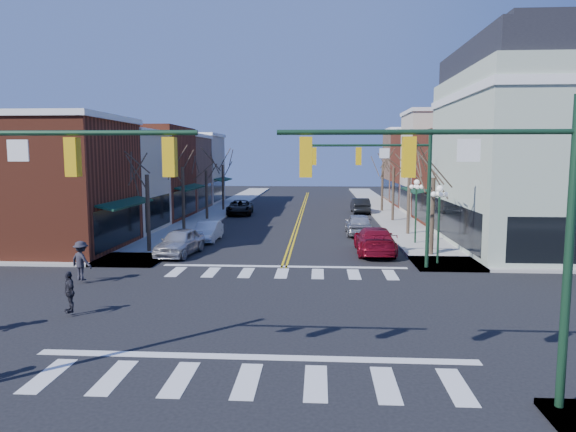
% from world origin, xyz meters
% --- Properties ---
extents(ground, '(160.00, 160.00, 0.00)m').
position_xyz_m(ground, '(0.00, 0.00, 0.00)').
color(ground, black).
rests_on(ground, ground).
extents(sidewalk_left, '(3.50, 70.00, 0.15)m').
position_xyz_m(sidewalk_left, '(-8.75, 20.00, 0.07)').
color(sidewalk_left, '#9E9B93').
rests_on(sidewalk_left, ground).
extents(sidewalk_right, '(3.50, 70.00, 0.15)m').
position_xyz_m(sidewalk_right, '(8.75, 20.00, 0.07)').
color(sidewalk_right, '#9E9B93').
rests_on(sidewalk_right, ground).
extents(bldg_left_brick_a, '(10.00, 8.50, 8.00)m').
position_xyz_m(bldg_left_brick_a, '(-15.50, 11.75, 4.00)').
color(bldg_left_brick_a, maroon).
rests_on(bldg_left_brick_a, ground).
extents(bldg_left_stucco_a, '(10.00, 7.00, 7.50)m').
position_xyz_m(bldg_left_stucco_a, '(-15.50, 19.50, 3.75)').
color(bldg_left_stucco_a, '#C0B59E').
rests_on(bldg_left_stucco_a, ground).
extents(bldg_left_brick_b, '(10.00, 9.00, 8.50)m').
position_xyz_m(bldg_left_brick_b, '(-15.50, 27.50, 4.25)').
color(bldg_left_brick_b, maroon).
rests_on(bldg_left_brick_b, ground).
extents(bldg_left_tan, '(10.00, 7.50, 7.80)m').
position_xyz_m(bldg_left_tan, '(-15.50, 35.75, 3.90)').
color(bldg_left_tan, '#89614B').
rests_on(bldg_left_tan, ground).
extents(bldg_left_stucco_b, '(10.00, 8.00, 8.20)m').
position_xyz_m(bldg_left_stucco_b, '(-15.50, 43.50, 4.10)').
color(bldg_left_stucco_b, '#C0B59E').
rests_on(bldg_left_stucco_b, ground).
extents(bldg_right_brick_a, '(10.00, 8.50, 8.00)m').
position_xyz_m(bldg_right_brick_a, '(15.50, 25.75, 4.00)').
color(bldg_right_brick_a, maroon).
rests_on(bldg_right_brick_a, ground).
extents(bldg_right_stucco, '(10.00, 7.00, 10.00)m').
position_xyz_m(bldg_right_stucco, '(15.50, 33.50, 5.00)').
color(bldg_right_stucco, '#C0B59E').
rests_on(bldg_right_stucco, ground).
extents(bldg_right_brick_b, '(10.00, 8.00, 8.50)m').
position_xyz_m(bldg_right_brick_b, '(15.50, 41.00, 4.25)').
color(bldg_right_brick_b, maroon).
rests_on(bldg_right_brick_b, ground).
extents(bldg_right_tan, '(10.00, 8.00, 9.00)m').
position_xyz_m(bldg_right_tan, '(15.50, 49.00, 4.50)').
color(bldg_right_tan, '#89614B').
rests_on(bldg_right_tan, ground).
extents(victorian_corner, '(12.25, 14.25, 13.30)m').
position_xyz_m(victorian_corner, '(16.50, 14.50, 6.66)').
color(victorian_corner, '#A8B89F').
rests_on(victorian_corner, ground).
extents(traffic_mast_near_left, '(6.60, 0.28, 7.20)m').
position_xyz_m(traffic_mast_near_left, '(-5.55, -7.40, 4.71)').
color(traffic_mast_near_left, '#14331E').
rests_on(traffic_mast_near_left, ground).
extents(traffic_mast_near_right, '(6.60, 0.28, 7.20)m').
position_xyz_m(traffic_mast_near_right, '(5.55, -7.40, 4.71)').
color(traffic_mast_near_right, '#14331E').
rests_on(traffic_mast_near_right, ground).
extents(traffic_mast_far_right, '(6.60, 0.28, 7.20)m').
position_xyz_m(traffic_mast_far_right, '(5.55, 7.40, 4.71)').
color(traffic_mast_far_right, '#14331E').
rests_on(traffic_mast_far_right, ground).
extents(lamppost_corner, '(0.36, 0.36, 4.33)m').
position_xyz_m(lamppost_corner, '(8.20, 8.50, 2.96)').
color(lamppost_corner, '#14331E').
rests_on(lamppost_corner, ground).
extents(lamppost_midblock, '(0.36, 0.36, 4.33)m').
position_xyz_m(lamppost_midblock, '(8.20, 15.00, 2.96)').
color(lamppost_midblock, '#14331E').
rests_on(lamppost_midblock, ground).
extents(tree_left_a, '(0.24, 0.24, 4.76)m').
position_xyz_m(tree_left_a, '(-8.40, 11.00, 2.38)').
color(tree_left_a, '#382B21').
rests_on(tree_left_a, ground).
extents(tree_left_b, '(0.24, 0.24, 5.04)m').
position_xyz_m(tree_left_b, '(-8.40, 19.00, 2.52)').
color(tree_left_b, '#382B21').
rests_on(tree_left_b, ground).
extents(tree_left_c, '(0.24, 0.24, 4.55)m').
position_xyz_m(tree_left_c, '(-8.40, 27.00, 2.27)').
color(tree_left_c, '#382B21').
rests_on(tree_left_c, ground).
extents(tree_left_d, '(0.24, 0.24, 4.90)m').
position_xyz_m(tree_left_d, '(-8.40, 35.00, 2.45)').
color(tree_left_d, '#382B21').
rests_on(tree_left_d, ground).
extents(tree_right_a, '(0.24, 0.24, 4.62)m').
position_xyz_m(tree_right_a, '(8.40, 11.00, 2.31)').
color(tree_right_a, '#382B21').
rests_on(tree_right_a, ground).
extents(tree_right_b, '(0.24, 0.24, 5.18)m').
position_xyz_m(tree_right_b, '(8.40, 19.00, 2.59)').
color(tree_right_b, '#382B21').
rests_on(tree_right_b, ground).
extents(tree_right_c, '(0.24, 0.24, 4.83)m').
position_xyz_m(tree_right_c, '(8.40, 27.00, 2.42)').
color(tree_right_c, '#382B21').
rests_on(tree_right_c, ground).
extents(tree_right_d, '(0.24, 0.24, 4.97)m').
position_xyz_m(tree_right_d, '(8.40, 35.00, 2.48)').
color(tree_right_d, '#382B21').
rests_on(tree_right_d, ground).
extents(car_left_near, '(2.39, 4.80, 1.57)m').
position_xyz_m(car_left_near, '(-6.40, 10.63, 0.79)').
color(car_left_near, '#B4B3B8').
rests_on(car_left_near, ground).
extents(car_left_mid, '(1.44, 4.07, 1.34)m').
position_xyz_m(car_left_mid, '(-5.84, 15.71, 0.67)').
color(car_left_mid, white).
rests_on(car_left_mid, ground).
extents(car_left_far, '(2.74, 5.35, 1.45)m').
position_xyz_m(car_left_far, '(-6.07, 31.57, 0.72)').
color(car_left_far, black).
rests_on(car_left_far, ground).
extents(car_right_near, '(2.32, 5.62, 1.63)m').
position_xyz_m(car_right_near, '(5.20, 11.78, 0.81)').
color(car_right_near, maroon).
rests_on(car_right_near, ground).
extents(car_right_mid, '(1.93, 4.78, 1.63)m').
position_xyz_m(car_right_mid, '(4.80, 19.08, 0.81)').
color(car_right_mid, '#ACACB1').
rests_on(car_right_mid, ground).
extents(car_right_far, '(1.81, 4.77, 1.55)m').
position_xyz_m(car_right_far, '(6.04, 33.84, 0.78)').
color(car_right_far, black).
rests_on(car_right_far, ground).
extents(pedestrian_dark_a, '(0.87, 0.92, 1.53)m').
position_xyz_m(pedestrian_dark_a, '(-7.30, -1.12, 0.91)').
color(pedestrian_dark_a, '#212129').
rests_on(pedestrian_dark_a, sidewalk_left).
extents(pedestrian_dark_b, '(1.36, 1.12, 1.83)m').
position_xyz_m(pedestrian_dark_b, '(-9.10, 3.65, 1.06)').
color(pedestrian_dark_b, '#222129').
rests_on(pedestrian_dark_b, sidewalk_left).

